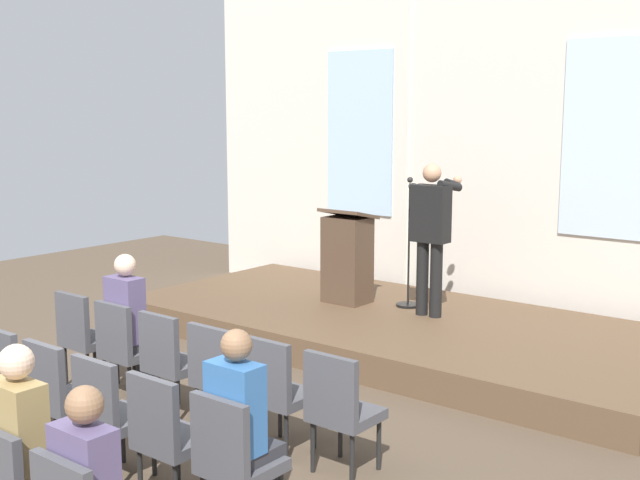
{
  "coord_description": "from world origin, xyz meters",
  "views": [
    {
      "loc": [
        4.97,
        -3.08,
        2.69
      ],
      "look_at": [
        0.09,
        3.07,
        1.41
      ],
      "focal_mm": 45.81,
      "sensor_mm": 36.0,
      "label": 1
    }
  ],
  "objects_px": {
    "lectern": "(347,258)",
    "chair_r0_c4": "(276,387)",
    "chair_r0_c1": "(124,345)",
    "chair_r1_c2": "(58,392)",
    "chair_r0_c5": "(340,405)",
    "chair_r1_c5": "(233,456)",
    "mic_stand": "(408,279)",
    "chair_r1_c3": "(109,410)",
    "chair_r1_c4": "(167,431)",
    "audience_r1_c5": "(241,420)",
    "audience_r0_c1": "(130,319)",
    "chair_r0_c3": "(220,372)",
    "chair_r1_c1": "(14,375)",
    "chair_r0_c0": "(83,333)",
    "audience_r2_c4": "(26,449)",
    "speaker": "(431,228)",
    "chair_r0_c2": "(169,357)"
  },
  "relations": [
    {
      "from": "chair_r0_c3",
      "to": "audience_r2_c4",
      "type": "xyz_separation_m",
      "value": [
        0.62,
        -2.14,
        0.23
      ]
    },
    {
      "from": "chair_r0_c4",
      "to": "chair_r1_c2",
      "type": "xyz_separation_m",
      "value": [
        -1.24,
        -1.11,
        0.0
      ]
    },
    {
      "from": "mic_stand",
      "to": "audience_r0_c1",
      "type": "xyz_separation_m",
      "value": [
        -0.81,
        -3.5,
        0.1
      ]
    },
    {
      "from": "speaker",
      "to": "chair_r0_c5",
      "type": "relative_size",
      "value": 1.85
    },
    {
      "from": "chair_r0_c0",
      "to": "audience_r0_c1",
      "type": "bearing_deg",
      "value": 7.22
    },
    {
      "from": "chair_r1_c3",
      "to": "chair_r1_c5",
      "type": "relative_size",
      "value": 1.0
    },
    {
      "from": "mic_stand",
      "to": "speaker",
      "type": "bearing_deg",
      "value": -26.95
    },
    {
      "from": "chair_r1_c1",
      "to": "chair_r1_c4",
      "type": "xyz_separation_m",
      "value": [
        1.86,
        0.0,
        0.0
      ]
    },
    {
      "from": "lectern",
      "to": "audience_r1_c5",
      "type": "bearing_deg",
      "value": -61.23
    },
    {
      "from": "audience_r0_c1",
      "to": "chair_r1_c4",
      "type": "height_order",
      "value": "audience_r0_c1"
    },
    {
      "from": "chair_r1_c3",
      "to": "chair_r0_c5",
      "type": "bearing_deg",
      "value": 41.83
    },
    {
      "from": "lectern",
      "to": "chair_r1_c5",
      "type": "distance_m",
      "value": 5.02
    },
    {
      "from": "audience_r1_c5",
      "to": "chair_r1_c1",
      "type": "bearing_deg",
      "value": -178.15
    },
    {
      "from": "chair_r1_c1",
      "to": "audience_r1_c5",
      "type": "xyz_separation_m",
      "value": [
        2.48,
        0.08,
        0.21
      ]
    },
    {
      "from": "chair_r0_c1",
      "to": "lectern",
      "type": "bearing_deg",
      "value": 88.14
    },
    {
      "from": "chair_r0_c2",
      "to": "chair_r0_c3",
      "type": "distance_m",
      "value": 0.62
    },
    {
      "from": "audience_r0_c1",
      "to": "chair_r0_c4",
      "type": "bearing_deg",
      "value": -2.42
    },
    {
      "from": "chair_r0_c5",
      "to": "chair_r1_c4",
      "type": "bearing_deg",
      "value": -119.19
    },
    {
      "from": "speaker",
      "to": "chair_r0_c0",
      "type": "relative_size",
      "value": 1.85
    },
    {
      "from": "mic_stand",
      "to": "chair_r1_c1",
      "type": "bearing_deg",
      "value": -99.78
    },
    {
      "from": "lectern",
      "to": "chair_r0_c4",
      "type": "distance_m",
      "value": 3.75
    },
    {
      "from": "mic_stand",
      "to": "chair_r1_c2",
      "type": "relative_size",
      "value": 1.65
    },
    {
      "from": "mic_stand",
      "to": "chair_r0_c0",
      "type": "bearing_deg",
      "value": -111.78
    },
    {
      "from": "chair_r1_c2",
      "to": "chair_r0_c5",
      "type": "bearing_deg",
      "value": 30.82
    },
    {
      "from": "audience_r1_c5",
      "to": "audience_r0_c1",
      "type": "bearing_deg",
      "value": 155.92
    },
    {
      "from": "chair_r0_c5",
      "to": "chair_r1_c1",
      "type": "relative_size",
      "value": 1.0
    },
    {
      "from": "chair_r0_c5",
      "to": "chair_r1_c5",
      "type": "relative_size",
      "value": 1.0
    },
    {
      "from": "lectern",
      "to": "chair_r1_c1",
      "type": "height_order",
      "value": "lectern"
    },
    {
      "from": "audience_r2_c4",
      "to": "chair_r1_c3",
      "type": "bearing_deg",
      "value": 121.0
    },
    {
      "from": "chair_r0_c5",
      "to": "chair_r1_c1",
      "type": "height_order",
      "value": "same"
    },
    {
      "from": "chair_r0_c1",
      "to": "audience_r2_c4",
      "type": "height_order",
      "value": "audience_r2_c4"
    },
    {
      "from": "chair_r1_c4",
      "to": "audience_r1_c5",
      "type": "bearing_deg",
      "value": 7.37
    },
    {
      "from": "lectern",
      "to": "chair_r0_c5",
      "type": "distance_m",
      "value": 4.08
    },
    {
      "from": "chair_r0_c2",
      "to": "chair_r0_c4",
      "type": "bearing_deg",
      "value": 0.0
    },
    {
      "from": "lectern",
      "to": "chair_r0_c0",
      "type": "height_order",
      "value": "lectern"
    },
    {
      "from": "chair_r1_c3",
      "to": "audience_r1_c5",
      "type": "height_order",
      "value": "audience_r1_c5"
    },
    {
      "from": "chair_r0_c3",
      "to": "audience_r0_c1",
      "type": "bearing_deg",
      "value": 176.38
    },
    {
      "from": "speaker",
      "to": "chair_r1_c1",
      "type": "bearing_deg",
      "value": -105.4
    },
    {
      "from": "chair_r0_c1",
      "to": "chair_r1_c2",
      "type": "xyz_separation_m",
      "value": [
        0.62,
        -1.11,
        0.0
      ]
    },
    {
      "from": "mic_stand",
      "to": "chair_r0_c1",
      "type": "distance_m",
      "value": 3.67
    },
    {
      "from": "chair_r1_c5",
      "to": "speaker",
      "type": "bearing_deg",
      "value": 105.64
    },
    {
      "from": "chair_r1_c1",
      "to": "chair_r1_c3",
      "type": "bearing_deg",
      "value": 0.0
    },
    {
      "from": "mic_stand",
      "to": "lectern",
      "type": "distance_m",
      "value": 0.79
    },
    {
      "from": "speaker",
      "to": "chair_r0_c2",
      "type": "relative_size",
      "value": 1.85
    },
    {
      "from": "lectern",
      "to": "chair_r0_c4",
      "type": "relative_size",
      "value": 1.23
    },
    {
      "from": "chair_r1_c5",
      "to": "audience_r1_c5",
      "type": "distance_m",
      "value": 0.22
    },
    {
      "from": "chair_r0_c1",
      "to": "chair_r1_c4",
      "type": "relative_size",
      "value": 1.0
    },
    {
      "from": "lectern",
      "to": "chair_r1_c5",
      "type": "relative_size",
      "value": 1.23
    },
    {
      "from": "chair_r1_c1",
      "to": "chair_r1_c2",
      "type": "xyz_separation_m",
      "value": [
        0.62,
        0.0,
        0.0
      ]
    },
    {
      "from": "chair_r0_c3",
      "to": "chair_r1_c1",
      "type": "bearing_deg",
      "value": -138.17
    }
  ]
}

